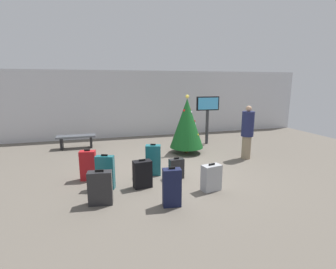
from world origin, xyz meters
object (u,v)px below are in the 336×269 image
suitcase_4 (172,187)px  traveller_0 (247,131)px  suitcase_1 (105,172)px  suitcase_0 (142,174)px  suitcase_2 (153,160)px  suitcase_5 (88,165)px  suitcase_7 (211,178)px  suitcase_3 (100,188)px  holiday_tree (187,123)px  suitcase_6 (176,168)px  flight_info_kiosk (208,111)px  waiting_bench (76,139)px

suitcase_4 → traveller_0: bearing=36.5°
traveller_0 → suitcase_1: 4.59m
traveller_0 → suitcase_0: (-3.59, -1.32, -0.56)m
suitcase_2 → suitcase_5: bearing=176.9°
traveller_0 → suitcase_1: bearing=-165.3°
suitcase_7 → suitcase_0: bearing=158.0°
suitcase_3 → suitcase_5: suitcase_5 is taller
holiday_tree → suitcase_6: size_ratio=3.65×
suitcase_2 → suitcase_5: size_ratio=1.07×
suitcase_5 → suitcase_7: suitcase_5 is taller
suitcase_5 → suitcase_7: 3.03m
flight_info_kiosk → suitcase_7: bearing=-113.2°
traveller_0 → suitcase_4: bearing=-143.5°
traveller_0 → suitcase_5: traveller_0 is taller
waiting_bench → suitcase_3: suitcase_3 is taller
waiting_bench → suitcase_0: 4.50m
suitcase_5 → suitcase_7: size_ratio=1.24×
traveller_0 → suitcase_3: bearing=-157.2°
suitcase_3 → suitcase_2: bearing=43.8°
suitcase_1 → suitcase_4: size_ratio=1.02×
holiday_tree → flight_info_kiosk: bearing=40.2°
flight_info_kiosk → suitcase_1: (-4.04, -3.33, -0.92)m
traveller_0 → suitcase_0: bearing=-159.8°
waiting_bench → suitcase_2: suitcase_2 is taller
suitcase_5 → flight_info_kiosk: bearing=31.1°
suitcase_5 → waiting_bench: bearing=98.6°
traveller_0 → suitcase_1: traveller_0 is taller
suitcase_5 → suitcase_7: bearing=-27.7°
suitcase_4 → suitcase_2: bearing=89.3°
traveller_0 → suitcase_7: size_ratio=2.67×
holiday_tree → traveller_0: 1.98m
suitcase_3 → suitcase_7: suitcase_3 is taller
suitcase_1 → suitcase_3: (-0.13, -0.75, -0.05)m
flight_info_kiosk → suitcase_5: (-4.43, -2.67, -0.94)m
waiting_bench → suitcase_4: (2.12, -5.19, 0.03)m
holiday_tree → suitcase_5: size_ratio=2.54×
flight_info_kiosk → waiting_bench: flight_info_kiosk is taller
suitcase_1 → suitcase_5: 0.77m
suitcase_1 → traveller_0: bearing=14.7°
suitcase_0 → holiday_tree: bearing=51.1°
suitcase_1 → suitcase_6: 1.77m
traveller_0 → suitcase_2: (-3.17, -0.59, -0.49)m
suitcase_5 → suitcase_6: bearing=-13.1°
flight_info_kiosk → suitcase_0: 4.84m
holiday_tree → suitcase_5: (-3.20, -1.63, -0.67)m
traveller_0 → suitcase_0: size_ratio=2.49×
suitcase_6 → suitcase_4: bearing=-111.2°
traveller_0 → suitcase_4: size_ratio=2.10×
flight_info_kiosk → suitcase_5: flight_info_kiosk is taller
suitcase_4 → suitcase_7: suitcase_4 is taller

